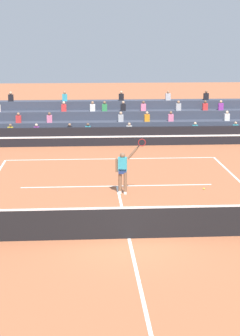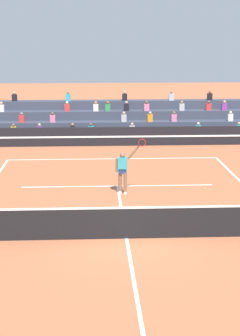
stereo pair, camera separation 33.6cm
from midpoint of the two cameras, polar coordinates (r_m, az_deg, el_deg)
The scene contains 7 objects.
ground_plane at distance 18.11m, azimuth 1.21°, elevation -7.18°, with size 120.00×120.00×0.00m, color #AD603D.
court_lines at distance 18.11m, azimuth 1.21°, elevation -7.17°, with size 11.10×23.90×0.01m.
tennis_net at distance 17.92m, azimuth 1.21°, elevation -5.55°, with size 12.00×0.10×1.10m.
sponsor_banner_wall at distance 33.00m, azimuth -0.69°, elevation 3.23°, with size 18.00×0.26×1.10m.
bleacher_stand at distance 36.08m, azimuth -0.88°, elevation 4.56°, with size 20.06×3.80×2.83m.
tennis_player at distance 22.86m, azimuth 0.75°, elevation -0.22°, with size 1.28×0.38×2.35m.
tennis_ball at distance 23.91m, azimuth 8.97°, elevation -2.13°, with size 0.07×0.07×0.07m, color #C6DB33.
Camera 2 is at (-1.05, -16.92, 6.35)m, focal length 60.00 mm.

